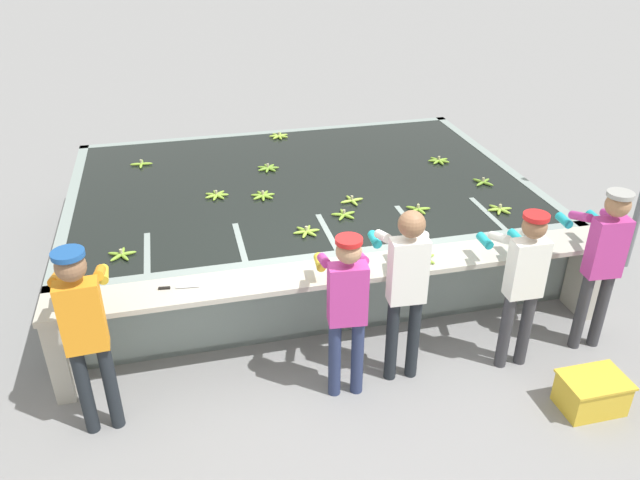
{
  "coord_description": "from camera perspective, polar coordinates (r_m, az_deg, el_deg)",
  "views": [
    {
      "loc": [
        -1.41,
        -4.47,
        3.88
      ],
      "look_at": [
        0.0,
        1.28,
        0.63
      ],
      "focal_mm": 35.0,
      "sensor_mm": 36.0,
      "label": 1
    }
  ],
  "objects": [
    {
      "name": "ground_plane",
      "position": [
        6.09,
        2.92,
        -10.87
      ],
      "size": [
        80.0,
        80.0,
        0.0
      ],
      "primitive_type": "plane",
      "color": "gray",
      "rests_on": "ground"
    },
    {
      "name": "wash_tank",
      "position": [
        7.74,
        -1.82,
        2.39
      ],
      "size": [
        5.37,
        3.76,
        0.89
      ],
      "color": "gray",
      "rests_on": "ground"
    },
    {
      "name": "work_ledge",
      "position": [
        5.87,
        2.46,
        -4.58
      ],
      "size": [
        5.37,
        0.45,
        0.89
      ],
      "color": "#B7B2A3",
      "rests_on": "ground"
    },
    {
      "name": "worker_0",
      "position": [
        5.12,
        -20.75,
        -7.25
      ],
      "size": [
        0.43,
        0.73,
        1.69
      ],
      "color": "#1E2328",
      "rests_on": "ground"
    },
    {
      "name": "worker_1",
      "position": [
        5.2,
        2.45,
        -5.71
      ],
      "size": [
        0.45,
        0.73,
        1.57
      ],
      "color": "navy",
      "rests_on": "ground"
    },
    {
      "name": "worker_2",
      "position": [
        5.38,
        7.86,
        -3.7
      ],
      "size": [
        0.43,
        0.72,
        1.69
      ],
      "color": "#1E2328",
      "rests_on": "ground"
    },
    {
      "name": "worker_3",
      "position": [
        5.8,
        18.06,
        -3.17
      ],
      "size": [
        0.41,
        0.71,
        1.58
      ],
      "color": "#38383D",
      "rests_on": "ground"
    },
    {
      "name": "worker_4",
      "position": [
        6.28,
        24.43,
        -1.29
      ],
      "size": [
        0.44,
        0.73,
        1.65
      ],
      "color": "#38383D",
      "rests_on": "ground"
    },
    {
      "name": "banana_bunch_floating_0",
      "position": [
        8.31,
        -16.02,
        6.7
      ],
      "size": [
        0.28,
        0.28,
        0.08
      ],
      "color": "#8CB738",
      "rests_on": "wash_tank"
    },
    {
      "name": "banana_bunch_floating_1",
      "position": [
        6.68,
        2.21,
        2.33
      ],
      "size": [
        0.28,
        0.26,
        0.08
      ],
      "color": "#7FAD33",
      "rests_on": "wash_tank"
    },
    {
      "name": "banana_bunch_floating_2",
      "position": [
        6.33,
        -1.25,
        0.79
      ],
      "size": [
        0.28,
        0.27,
        0.08
      ],
      "color": "#8CB738",
      "rests_on": "wash_tank"
    },
    {
      "name": "banana_bunch_floating_3",
      "position": [
        8.25,
        10.8,
        7.15
      ],
      "size": [
        0.28,
        0.28,
        0.08
      ],
      "color": "#7FAD33",
      "rests_on": "wash_tank"
    },
    {
      "name": "banana_bunch_floating_4",
      "position": [
        7.89,
        -4.79,
        6.57
      ],
      "size": [
        0.28,
        0.28,
        0.08
      ],
      "color": "#75A333",
      "rests_on": "wash_tank"
    },
    {
      "name": "banana_bunch_floating_5",
      "position": [
        7.22,
        -9.45,
        4.07
      ],
      "size": [
        0.28,
        0.28,
        0.08
      ],
      "color": "#8CB738",
      "rests_on": "wash_tank"
    },
    {
      "name": "banana_bunch_floating_6",
      "position": [
        7.07,
        16.11,
        2.72
      ],
      "size": [
        0.28,
        0.27,
        0.08
      ],
      "color": "#93BC3D",
      "rests_on": "wash_tank"
    },
    {
      "name": "banana_bunch_floating_7",
      "position": [
        7.0,
        2.93,
        3.63
      ],
      "size": [
        0.28,
        0.28,
        0.08
      ],
      "color": "#9EC642",
      "rests_on": "wash_tank"
    },
    {
      "name": "banana_bunch_floating_8",
      "position": [
        9.01,
        -3.78,
        9.47
      ],
      "size": [
        0.28,
        0.28,
        0.08
      ],
      "color": "#9EC642",
      "rests_on": "wash_tank"
    },
    {
      "name": "banana_bunch_floating_9",
      "position": [
        6.88,
        8.95,
        2.81
      ],
      "size": [
        0.27,
        0.28,
        0.08
      ],
      "color": "#7FAD33",
      "rests_on": "wash_tank"
    },
    {
      "name": "banana_bunch_floating_10",
      "position": [
        7.71,
        14.67,
        5.14
      ],
      "size": [
        0.26,
        0.26,
        0.08
      ],
      "color": "#75A333",
      "rests_on": "wash_tank"
    },
    {
      "name": "banana_bunch_floating_11",
      "position": [
        7.14,
        -5.24,
        4.07
      ],
      "size": [
        0.28,
        0.28,
        0.08
      ],
      "color": "#7FAD33",
      "rests_on": "wash_tank"
    },
    {
      "name": "banana_bunch_floating_12",
      "position": [
        6.22,
        -17.7,
        -1.28
      ],
      "size": [
        0.27,
        0.27,
        0.08
      ],
      "color": "#7FAD33",
      "rests_on": "wash_tank"
    },
    {
      "name": "banana_bunch_ledge_0",
      "position": [
        5.93,
        9.34,
        -1.65
      ],
      "size": [
        0.28,
        0.27,
        0.08
      ],
      "color": "#8CB738",
      "rests_on": "work_ledge"
    },
    {
      "name": "knife_0",
      "position": [
        6.48,
        17.73,
        -0.08
      ],
      "size": [
        0.34,
        0.14,
        0.02
      ],
      "color": "silver",
      "rests_on": "work_ledge"
    },
    {
      "name": "knife_1",
      "position": [
        5.6,
        -13.33,
        -4.25
      ],
      "size": [
        0.35,
        0.07,
        0.02
      ],
      "color": "silver",
      "rests_on": "work_ledge"
    },
    {
      "name": "crate",
      "position": [
        5.97,
        23.59,
        -12.69
      ],
      "size": [
        0.55,
        0.39,
        0.32
      ],
      "color": "gold",
      "rests_on": "ground"
    }
  ]
}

